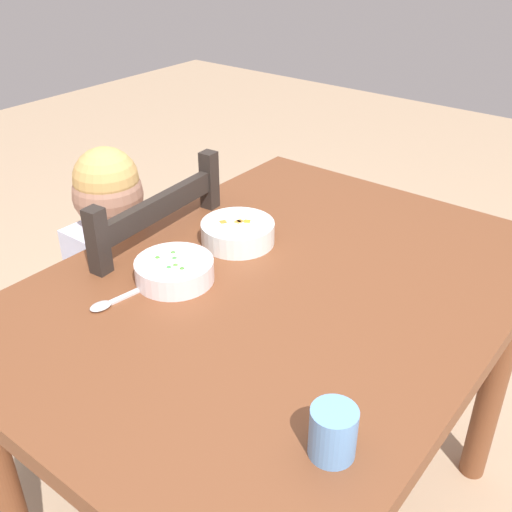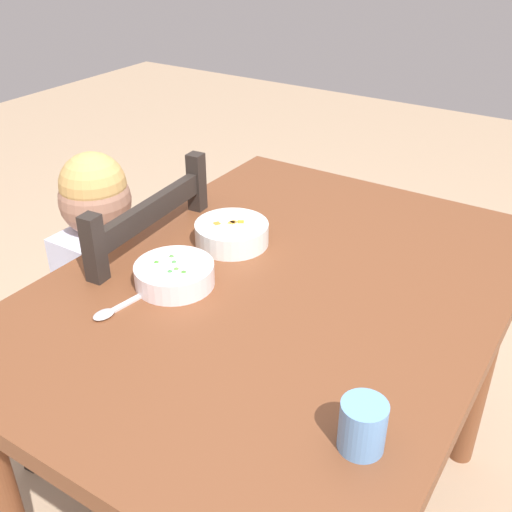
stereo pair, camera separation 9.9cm
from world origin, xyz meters
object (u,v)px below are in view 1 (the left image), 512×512
dining_table (278,331)px  bowl_of_peas (174,270)px  dining_chair (132,327)px  bowl_of_carrots (238,232)px  drinking_cup (333,432)px  child_figure (125,272)px  spoon (110,302)px

dining_table → bowl_of_peas: (-0.12, 0.18, 0.15)m
dining_chair → dining_table: bearing=-87.9°
bowl_of_peas → bowl_of_carrots: size_ratio=0.97×
dining_table → bowl_of_peas: bowl_of_peas is taller
bowl_of_peas → drinking_cup: bearing=-111.0°
dining_table → child_figure: bearing=92.6°
child_figure → drinking_cup: (-0.29, -0.79, 0.18)m
dining_table → bowl_of_carrots: 0.25m
bowl_of_peas → dining_table: bearing=-55.1°
child_figure → dining_chair: bearing=59.2°
spoon → dining_table: bearing=-39.2°
spoon → bowl_of_carrots: bearing=-6.3°
dining_table → drinking_cup: size_ratio=14.46×
bowl_of_peas → drinking_cup: (-0.19, -0.50, 0.02)m
dining_table → drinking_cup: bearing=-134.6°
bowl_of_peas → drinking_cup: drinking_cup is taller
dining_table → spoon: spoon is taller
bowl_of_carrots → drinking_cup: size_ratio=2.09×
dining_table → child_figure: 0.47m
dining_table → bowl_of_peas: 0.26m
spoon → bowl_of_peas: bearing=-15.3°
spoon → drinking_cup: drinking_cup is taller
drinking_cup → spoon: bearing=84.7°
bowl_of_carrots → spoon: 0.35m
child_figure → spoon: child_figure is taller
dining_chair → bowl_of_peas: size_ratio=5.69×
child_figure → bowl_of_carrots: child_figure is taller
dining_chair → child_figure: 0.18m
bowl_of_carrots → drinking_cup: drinking_cup is taller
dining_table → spoon: bearing=140.8°
bowl_of_carrots → drinking_cup: (-0.39, -0.50, 0.01)m
drinking_cup → bowl_of_carrots: bearing=51.5°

